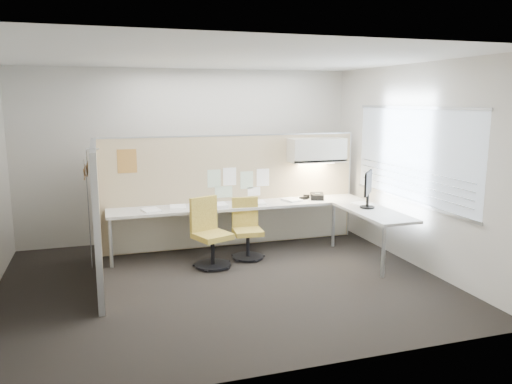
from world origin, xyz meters
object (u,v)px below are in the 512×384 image
object	(u,v)px
chair_right	(210,235)
phone	(317,196)
desk	(264,213)
monitor	(368,187)
chair_left	(247,231)

from	to	relation	value
chair_right	phone	xyz separation A→B (m)	(1.88, 0.55, 0.34)
chair_right	phone	size ratio (longest dim) A/B	3.70
desk	monitor	size ratio (longest dim) A/B	7.34
desk	chair_left	world-z (taller)	chair_left
chair_left	monitor	size ratio (longest dim) A/B	1.60
chair_left	chair_right	xyz separation A→B (m)	(-0.61, -0.21, 0.04)
chair_left	chair_right	size ratio (longest dim) A/B	0.91
chair_right	monitor	size ratio (longest dim) A/B	1.75
chair_left	phone	world-z (taller)	chair_left
chair_left	chair_right	world-z (taller)	chair_right
desk	monitor	world-z (taller)	monitor
desk	phone	bearing A→B (deg)	7.20
desk	phone	world-z (taller)	phone
monitor	phone	bearing A→B (deg)	67.70
phone	chair_left	bearing A→B (deg)	-146.72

